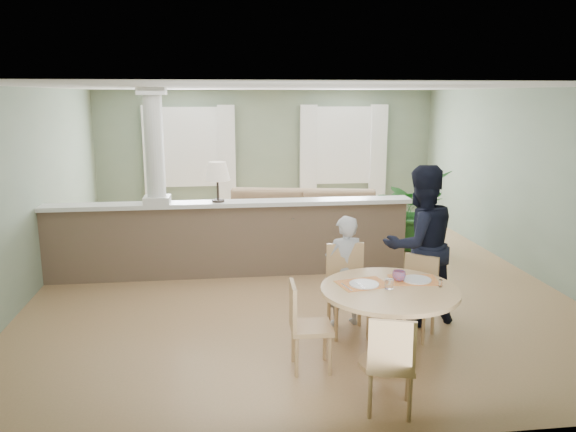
{
  "coord_description": "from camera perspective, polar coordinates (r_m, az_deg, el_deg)",
  "views": [
    {
      "loc": [
        -1.04,
        -7.72,
        2.61
      ],
      "look_at": [
        -0.2,
        -1.0,
        1.14
      ],
      "focal_mm": 35.0,
      "sensor_mm": 36.0,
      "label": 1
    }
  ],
  "objects": [
    {
      "name": "ground",
      "position": [
        8.21,
        0.48,
        -6.26
      ],
      "size": [
        8.0,
        8.0,
        0.0
      ],
      "primitive_type": "plane",
      "color": "tan",
      "rests_on": "ground"
    },
    {
      "name": "room_shell",
      "position": [
        8.44,
        -0.26,
        6.85
      ],
      "size": [
        7.02,
        8.02,
        2.71
      ],
      "color": "gray",
      "rests_on": "ground"
    },
    {
      "name": "pony_wall",
      "position": [
        8.14,
        -6.59,
        -1.32
      ],
      "size": [
        5.32,
        0.38,
        2.7
      ],
      "color": "brown",
      "rests_on": "ground"
    },
    {
      "name": "sofa",
      "position": [
        9.57,
        1.36,
        -0.54
      ],
      "size": [
        3.54,
        1.94,
        0.98
      ],
      "primitive_type": "imported",
      "rotation": [
        0.0,
        0.0,
        -0.2
      ],
      "color": "olive",
      "rests_on": "ground"
    },
    {
      "name": "houseplant",
      "position": [
        9.88,
        12.44,
        0.67
      ],
      "size": [
        1.6,
        1.57,
        1.34
      ],
      "primitive_type": "imported",
      "rotation": [
        0.0,
        0.0,
        0.65
      ],
      "color": "#296428",
      "rests_on": "ground"
    },
    {
      "name": "dining_table",
      "position": [
        5.54,
        10.25,
        -8.79
      ],
      "size": [
        1.32,
        1.32,
        0.9
      ],
      "rotation": [
        0.0,
        0.0,
        0.22
      ],
      "color": "tan",
      "rests_on": "ground"
    },
    {
      "name": "chair_far_boy",
      "position": [
        6.31,
        6.03,
        -6.93
      ],
      "size": [
        0.45,
        0.45,
        0.98
      ],
      "rotation": [
        0.0,
        0.0,
        0.02
      ],
      "color": "tan",
      "rests_on": "ground"
    },
    {
      "name": "chair_far_man",
      "position": [
        6.36,
        12.99,
        -7.56
      ],
      "size": [
        0.56,
        0.56,
        0.88
      ],
      "rotation": [
        0.0,
        0.0,
        -0.68
      ],
      "color": "tan",
      "rests_on": "ground"
    },
    {
      "name": "chair_near",
      "position": [
        4.8,
        10.41,
        -14.22
      ],
      "size": [
        0.49,
        0.49,
        0.87
      ],
      "rotation": [
        0.0,
        0.0,
        2.86
      ],
      "color": "tan",
      "rests_on": "ground"
    },
    {
      "name": "chair_side",
      "position": [
        5.45,
        1.66,
        -10.74
      ],
      "size": [
        0.4,
        0.4,
        0.87
      ],
      "rotation": [
        0.0,
        0.0,
        1.54
      ],
      "color": "tan",
      "rests_on": "ground"
    },
    {
      "name": "child_person",
      "position": [
        6.43,
        5.74,
        -5.58
      ],
      "size": [
        0.52,
        0.39,
        1.29
      ],
      "primitive_type": "imported",
      "rotation": [
        0.0,
        0.0,
        3.33
      ],
      "color": "#A9A9AF",
      "rests_on": "ground"
    },
    {
      "name": "man_person",
      "position": [
        6.59,
        13.21,
        -2.9
      ],
      "size": [
        1.03,
        0.88,
        1.84
      ],
      "primitive_type": "imported",
      "rotation": [
        0.0,
        0.0,
        3.36
      ],
      "color": "black",
      "rests_on": "ground"
    }
  ]
}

